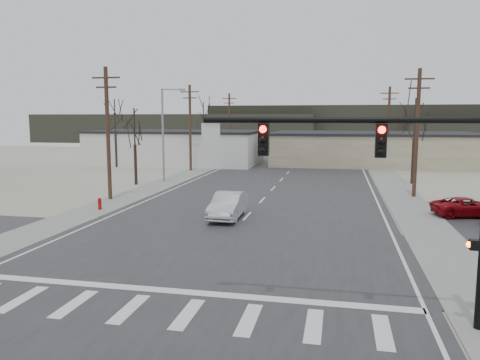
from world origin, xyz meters
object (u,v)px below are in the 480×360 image
(car_far_b, at_px, (292,155))
(car_parked_red, at_px, (468,207))
(fire_hydrant, at_px, (100,204))
(car_far_a, at_px, (340,160))
(traffic_signal_mast, at_px, (419,173))
(sedan_crossing, at_px, (228,205))

(car_far_b, distance_m, car_parked_red, 39.72)
(fire_hydrant, distance_m, car_far_b, 40.83)
(car_far_a, relative_size, car_far_b, 1.21)
(car_far_b, bearing_deg, fire_hydrant, -93.76)
(traffic_signal_mast, xyz_separation_m, car_parked_red, (5.79, 17.10, -4.04))
(sedan_crossing, relative_size, car_far_a, 0.96)
(traffic_signal_mast, distance_m, sedan_crossing, 16.66)
(car_far_b, bearing_deg, sedan_crossing, -80.85)
(fire_hydrant, xyz_separation_m, car_parked_red, (23.88, 2.89, 0.18))
(traffic_signal_mast, height_order, fire_hydrant, traffic_signal_mast)
(traffic_signal_mast, xyz_separation_m, car_far_b, (-8.92, 53.99, -3.92))
(sedan_crossing, bearing_deg, car_far_b, 89.20)
(fire_hydrant, bearing_deg, car_far_a, 64.62)
(traffic_signal_mast, xyz_separation_m, car_far_a, (-2.13, 47.84, -3.90))
(fire_hydrant, relative_size, sedan_crossing, 0.18)
(car_far_b, bearing_deg, traffic_signal_mast, -71.39)
(traffic_signal_mast, bearing_deg, sedan_crossing, 123.60)
(sedan_crossing, bearing_deg, traffic_signal_mast, -57.12)
(car_far_a, xyz_separation_m, car_parked_red, (7.92, -30.75, -0.14))
(traffic_signal_mast, bearing_deg, car_far_b, 99.38)
(fire_hydrant, xyz_separation_m, sedan_crossing, (9.12, -0.70, 0.38))
(fire_hydrant, distance_m, sedan_crossing, 9.16)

